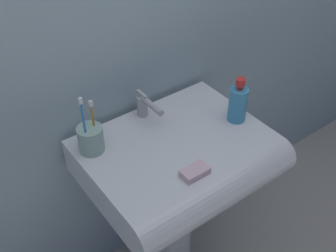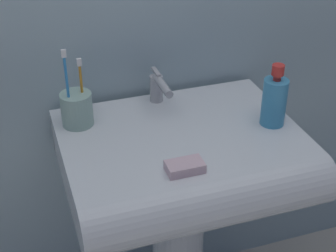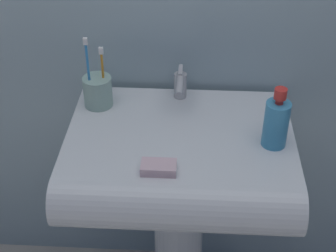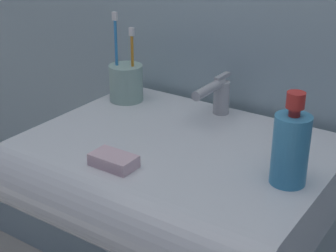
# 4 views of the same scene
# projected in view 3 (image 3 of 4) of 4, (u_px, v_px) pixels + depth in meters

# --- Properties ---
(sink_pedestal) EXTENTS (0.15, 0.15, 0.65)m
(sink_pedestal) POSITION_uv_depth(u_px,v_px,m) (178.00, 243.00, 1.68)
(sink_pedestal) COLOR white
(sink_pedestal) RESTS_ON ground
(sink_basin) EXTENTS (0.62, 0.50, 0.13)m
(sink_basin) POSITION_uv_depth(u_px,v_px,m) (179.00, 161.00, 1.41)
(sink_basin) COLOR white
(sink_basin) RESTS_ON sink_pedestal
(faucet) EXTENTS (0.04, 0.15, 0.10)m
(faucet) POSITION_uv_depth(u_px,v_px,m) (180.00, 85.00, 1.51)
(faucet) COLOR #B7B7BC
(faucet) RESTS_ON sink_basin
(toothbrush_cup) EXTENTS (0.08, 0.08, 0.22)m
(toothbrush_cup) POSITION_uv_depth(u_px,v_px,m) (98.00, 91.00, 1.49)
(toothbrush_cup) COLOR #99BFB2
(toothbrush_cup) RESTS_ON sink_basin
(soap_bottle) EXTENTS (0.06, 0.06, 0.17)m
(soap_bottle) POSITION_uv_depth(u_px,v_px,m) (276.00, 123.00, 1.33)
(soap_bottle) COLOR #3F99CC
(soap_bottle) RESTS_ON sink_basin
(bar_soap) EXTENTS (0.09, 0.05, 0.02)m
(bar_soap) POSITION_uv_depth(u_px,v_px,m) (159.00, 167.00, 1.27)
(bar_soap) COLOR silver
(bar_soap) RESTS_ON sink_basin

